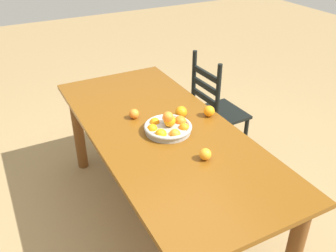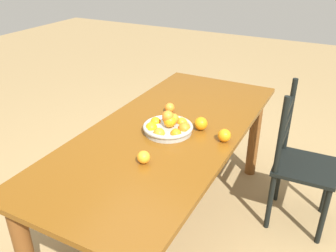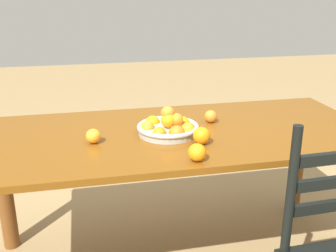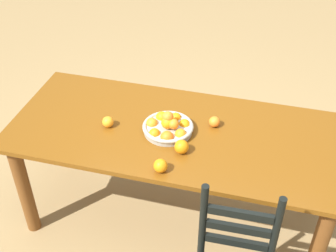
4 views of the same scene
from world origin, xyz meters
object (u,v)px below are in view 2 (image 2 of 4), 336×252
orange_loose_2 (224,135)px  fruit_bowl (168,127)px  orange_loose_1 (201,124)px  chair_near_window (298,163)px  dining_table (168,147)px  orange_loose_0 (144,157)px  orange_loose_3 (170,108)px

orange_loose_2 → fruit_bowl: bearing=-81.8°
fruit_bowl → orange_loose_1: 0.20m
orange_loose_2 → orange_loose_1: bearing=-112.4°
chair_near_window → orange_loose_2: 0.68m
chair_near_window → orange_loose_1: bearing=122.4°
fruit_bowl → orange_loose_1: size_ratio=3.77×
orange_loose_2 → dining_table: bearing=-88.4°
orange_loose_0 → orange_loose_2: size_ratio=0.90×
orange_loose_1 → orange_loose_2: size_ratio=1.07×
dining_table → orange_loose_3: 0.29m
orange_loose_0 → orange_loose_2: (-0.41, 0.29, 0.00)m
orange_loose_0 → orange_loose_1: 0.49m
orange_loose_2 → orange_loose_3: orange_loose_2 is taller
fruit_bowl → orange_loose_0: fruit_bowl is taller
orange_loose_1 → orange_loose_3: (-0.13, -0.28, -0.01)m
orange_loose_3 → chair_near_window: bearing=106.5°
chair_near_window → fruit_bowl: chair_near_window is taller
fruit_bowl → orange_loose_3: 0.28m
orange_loose_0 → orange_loose_1: (-0.48, 0.12, 0.01)m
orange_loose_2 → orange_loose_0: bearing=-35.5°
fruit_bowl → orange_loose_1: (-0.12, 0.16, 0.01)m
fruit_bowl → orange_loose_0: bearing=6.9°
orange_loose_0 → orange_loose_3: bearing=-164.8°
orange_loose_1 → orange_loose_3: orange_loose_1 is taller
chair_near_window → orange_loose_1: (0.38, -0.56, 0.34)m
orange_loose_1 → orange_loose_2: bearing=67.6°
chair_near_window → dining_table: bearing=120.0°
orange_loose_0 → orange_loose_2: 0.50m
fruit_bowl → orange_loose_2: (-0.05, 0.33, 0.00)m
dining_table → orange_loose_0: (0.40, 0.07, 0.16)m
chair_near_window → orange_loose_0: size_ratio=14.63×
orange_loose_1 → dining_table: bearing=-65.9°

